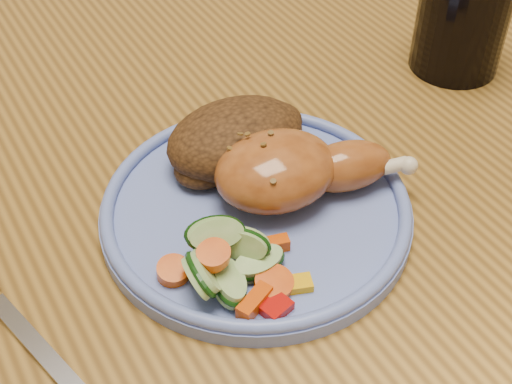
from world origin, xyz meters
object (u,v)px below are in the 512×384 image
chair_far (63,39)px  drinking_glass (463,14)px  dining_table (250,184)px  fork (17,324)px  plate (256,212)px

chair_far → drinking_glass: bearing=-72.6°
drinking_glass → chair_far: bearing=107.4°
dining_table → drinking_glass: drinking_glass is taller
fork → plate: bearing=2.0°
plate → drinking_glass: drinking_glass is taller
chair_far → drinking_glass: (0.21, -0.66, 0.31)m
dining_table → drinking_glass: 0.25m
drinking_glass → fork: bearing=-168.9°
fork → drinking_glass: bearing=11.1°
dining_table → plate: plate is taller
chair_far → fork: 0.82m
chair_far → plate: size_ratio=3.95×
plate → fork: 0.18m
fork → drinking_glass: 0.46m
dining_table → drinking_glass: size_ratio=12.81×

